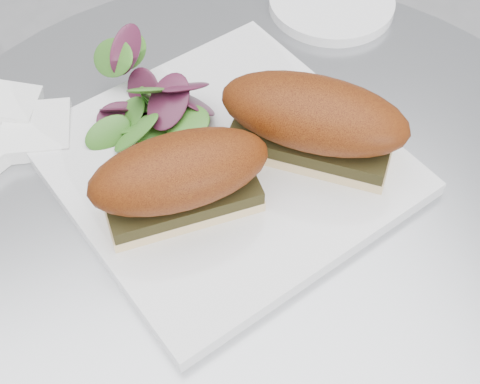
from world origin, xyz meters
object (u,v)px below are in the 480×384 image
object	(u,v)px
sandwich_right	(313,120)
saucer	(332,3)
plate	(224,164)
sandwich_left	(180,178)

from	to	relation	value
sandwich_right	saucer	world-z (taller)	sandwich_right
plate	sandwich_right	size ratio (longest dim) A/B	1.60
sandwich_left	saucer	world-z (taller)	sandwich_left
sandwich_left	saucer	distance (m)	0.35
plate	sandwich_left	distance (m)	0.08
sandwich_right	saucer	distance (m)	0.25
sandwich_left	saucer	xyz separation A→B (m)	(0.26, 0.23, -0.05)
sandwich_right	plate	bearing A→B (deg)	-155.24
saucer	sandwich_right	bearing A→B (deg)	-121.71
plate	sandwich_left	size ratio (longest dim) A/B	1.84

